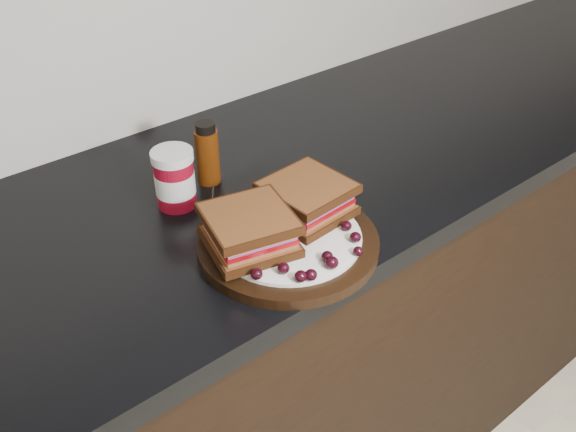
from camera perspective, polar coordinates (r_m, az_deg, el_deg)
name	(u,v)px	position (r m, az deg, el deg)	size (l,w,h in m)	color
base_cabinets	(256,365)	(1.45, -2.83, -13.11)	(3.96, 0.58, 0.86)	black
countertop	(249,195)	(1.15, -3.47, 1.88)	(3.98, 0.60, 0.04)	black
plate	(288,243)	(0.99, 0.00, -2.41)	(0.28, 0.28, 0.02)	black
sandwich_left	(249,230)	(0.94, -3.47, -1.25)	(0.12, 0.12, 0.06)	brown
sandwich_right	(307,198)	(1.01, 1.71, 1.57)	(0.12, 0.12, 0.06)	brown
grape_0	(257,274)	(0.90, -2.80, -5.17)	(0.02, 0.02, 0.02)	black
grape_1	(284,268)	(0.90, -0.40, -4.66)	(0.02, 0.02, 0.02)	black
grape_2	(301,276)	(0.89, 1.14, -5.37)	(0.02, 0.02, 0.02)	black
grape_3	(311,275)	(0.89, 2.06, -5.25)	(0.02, 0.02, 0.02)	black
grape_4	(332,263)	(0.91, 3.91, -4.15)	(0.02, 0.02, 0.02)	black
grape_5	(327,256)	(0.93, 3.51, -3.61)	(0.02, 0.02, 0.02)	black
grape_6	(358,251)	(0.94, 6.25, -3.12)	(0.02, 0.02, 0.01)	black
grape_7	(355,237)	(0.96, 6.01, -1.88)	(0.02, 0.02, 0.02)	black
grape_8	(346,226)	(0.99, 5.21, -0.88)	(0.02, 0.02, 0.02)	black
grape_9	(321,222)	(0.99, 2.98, -0.55)	(0.02, 0.02, 0.02)	black
grape_10	(319,206)	(1.02, 2.77, 0.86)	(0.02, 0.02, 0.02)	black
grape_11	(306,211)	(1.01, 1.58, 0.48)	(0.02, 0.02, 0.02)	black
grape_12	(293,201)	(1.04, 0.44, 1.33)	(0.02, 0.02, 0.02)	black
grape_13	(233,236)	(0.97, -4.87, -1.75)	(0.02, 0.02, 0.02)	black
grape_14	(242,248)	(0.94, -4.07, -2.88)	(0.02, 0.02, 0.02)	black
grape_15	(254,251)	(0.93, -3.01, -3.15)	(0.02, 0.02, 0.02)	black
grape_16	(240,232)	(0.97, -4.33, -1.42)	(0.02, 0.02, 0.02)	black
grape_17	(246,239)	(0.96, -3.75, -2.05)	(0.02, 0.02, 0.02)	black
grape_18	(244,257)	(0.92, -3.90, -3.63)	(0.02, 0.02, 0.02)	black
condiment_jar	(175,179)	(1.08, -10.05, 3.30)	(0.07, 0.07, 0.10)	maroon
oil_bottle	(207,153)	(1.13, -7.18, 5.58)	(0.04, 0.04, 0.11)	#471F07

